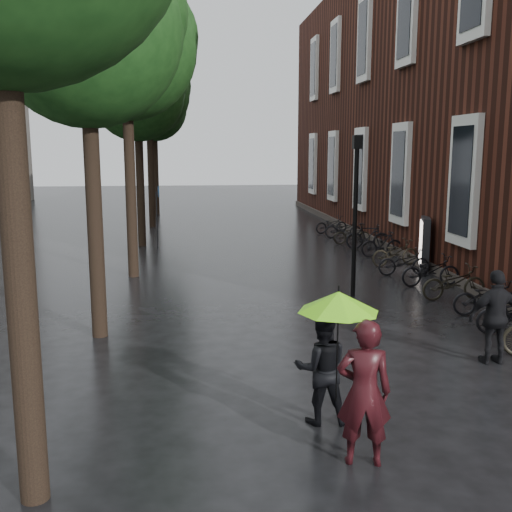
{
  "coord_description": "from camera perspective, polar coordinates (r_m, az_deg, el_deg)",
  "views": [
    {
      "loc": [
        -2.25,
        -5.39,
        3.88
      ],
      "look_at": [
        -0.75,
        7.44,
        1.56
      ],
      "focal_mm": 42.0,
      "sensor_mm": 36.0,
      "label": 1
    }
  ],
  "objects": [
    {
      "name": "cycle_sign",
      "position": [
        24.22,
        -9.35,
        4.64
      ],
      "size": [
        0.13,
        0.44,
        2.43
      ],
      "rotation": [
        0.0,
        0.0,
        0.12
      ],
      "color": "#262628",
      "rests_on": "ground"
    },
    {
      "name": "lamp_post",
      "position": [
        15.86,
        9.46,
        5.27
      ],
      "size": [
        0.22,
        0.22,
        4.22
      ],
      "rotation": [
        0.0,
        0.0,
        -0.16
      ],
      "color": "black",
      "rests_on": "ground"
    },
    {
      "name": "person_black",
      "position": [
        8.69,
        6.26,
        -10.57
      ],
      "size": [
        0.82,
        0.66,
        1.62
      ],
      "primitive_type": "imported",
      "rotation": [
        0.0,
        0.0,
        3.08
      ],
      "color": "black",
      "rests_on": "ground"
    },
    {
      "name": "pedestrian_walking",
      "position": [
        11.74,
        21.89,
        -5.43
      ],
      "size": [
        1.03,
        0.44,
        1.74
      ],
      "primitive_type": "imported",
      "rotation": [
        0.0,
        0.0,
        3.16
      ],
      "color": "black",
      "rests_on": "ground"
    },
    {
      "name": "brick_building",
      "position": [
        28.0,
        21.0,
        13.84
      ],
      "size": [
        10.2,
        33.2,
        12.0
      ],
      "color": "#38160F",
      "rests_on": "ground"
    },
    {
      "name": "street_trees",
      "position": [
        21.51,
        -11.78,
        16.52
      ],
      "size": [
        4.33,
        34.03,
        8.91
      ],
      "color": "black",
      "rests_on": "ground"
    },
    {
      "name": "lime_umbrella",
      "position": [
        7.88,
        7.86,
        -4.34
      ],
      "size": [
        1.08,
        1.08,
        1.59
      ],
      "rotation": [
        0.0,
        0.0,
        -0.4
      ],
      "color": "black",
      "rests_on": "ground"
    },
    {
      "name": "person_burgundy",
      "position": [
        7.64,
        10.25,
        -12.66
      ],
      "size": [
        0.75,
        0.56,
        1.86
      ],
      "primitive_type": "imported",
      "rotation": [
        0.0,
        0.0,
        2.96
      ],
      "color": "black",
      "rests_on": "ground"
    },
    {
      "name": "parked_bicycles",
      "position": [
        19.71,
        13.82,
        -0.14
      ],
      "size": [
        2.11,
        17.85,
        1.03
      ],
      "color": "black",
      "rests_on": "ground"
    },
    {
      "name": "ad_lightbox",
      "position": [
        19.91,
        15.74,
        1.09
      ],
      "size": [
        0.27,
        1.15,
        1.73
      ],
      "rotation": [
        0.0,
        0.0,
        -0.33
      ],
      "color": "black",
      "rests_on": "ground"
    }
  ]
}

